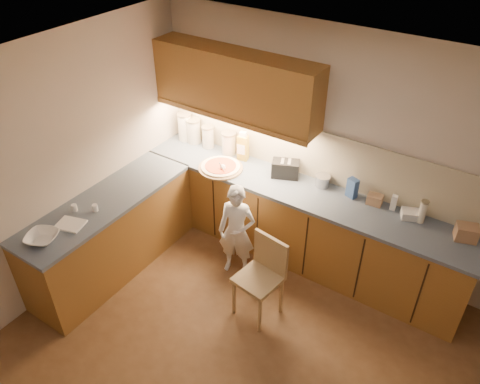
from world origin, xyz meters
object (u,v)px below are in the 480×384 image
Objects in this scene: child at (237,231)px; wooden_chair at (263,272)px; pizza_on_board at (221,167)px; oil_jug at (243,147)px; toaster at (285,169)px.

child reaches higher than wooden_chair.
pizza_on_board reaches higher than child.
child is at bearing 156.93° from wooden_chair.
pizza_on_board is 0.79m from child.
wooden_chair is 1.56m from oil_jug.
wooden_chair is 2.46× the size of oil_jug.
toaster reaches higher than wooden_chair.
pizza_on_board is at bearing -106.65° from oil_jug.
oil_jug is 1.06× the size of toaster.
child is at bearing -40.85° from pizza_on_board.
pizza_on_board reaches higher than wooden_chair.
toaster is at bearing -4.01° from oil_jug.
child is 0.62m from wooden_chair.
toaster is (0.68, 0.28, 0.07)m from pizza_on_board.
oil_jug is at bearing 139.61° from wooden_chair.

